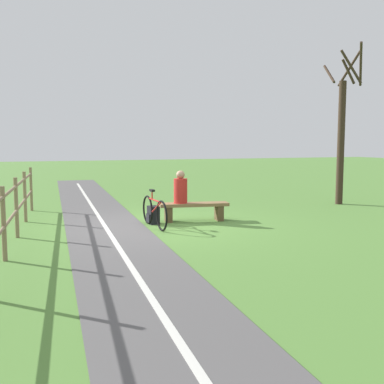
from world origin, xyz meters
The scene contains 9 objects.
ground_plane centered at (0.00, 0.00, 0.00)m, with size 80.00×80.00×0.00m, color #548438.
paved_path centered at (1.49, 4.00, 0.01)m, with size 1.81×36.00×0.02m, color #565454.
path_centre_line centered at (1.49, 4.00, 0.02)m, with size 0.10×32.00×0.00m, color silver.
bench centered at (-1.03, -0.32, 0.32)m, with size 1.78×0.72×0.46m.
person_seated centered at (-0.70, -0.38, 0.82)m, with size 0.39×0.39×0.82m.
bicycle centered at (0.14, 0.15, 0.37)m, with size 0.12×1.72×0.87m.
backpack centered at (0.04, -0.28, 0.21)m, with size 0.28×0.34×0.43m.
fence_roadside centered at (3.23, 1.26, 0.74)m, with size 1.04×9.84×1.26m.
tree_mid_field centered at (-6.55, -1.65, 2.30)m, with size 1.36×1.35×4.95m.
Camera 1 is at (3.05, 10.37, 1.98)m, focal length 43.06 mm.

